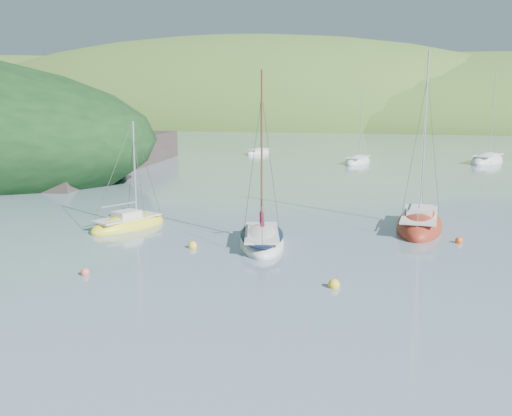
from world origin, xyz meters
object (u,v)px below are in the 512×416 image
(sloop_red, at_px, (419,225))
(distant_sloop_a, at_px, (358,162))
(daysailer_white, at_px, (262,240))
(sailboat_yellow, at_px, (128,225))
(distant_sloop_c, at_px, (258,153))
(distant_sloop_b, at_px, (487,161))

(sloop_red, relative_size, distant_sloop_a, 1.20)
(daysailer_white, bearing_deg, sailboat_yellow, 153.57)
(sailboat_yellow, bearing_deg, distant_sloop_c, 120.13)
(sloop_red, relative_size, sailboat_yellow, 1.62)
(sailboat_yellow, bearing_deg, distant_sloop_a, 100.27)
(distant_sloop_b, distance_m, distant_sloop_c, 31.20)
(sloop_red, relative_size, distant_sloop_b, 0.96)
(sailboat_yellow, bearing_deg, daysailer_white, 13.09)
(daysailer_white, height_order, distant_sloop_b, distant_sloop_b)
(sloop_red, height_order, sailboat_yellow, sloop_red)
(distant_sloop_a, distance_m, distant_sloop_c, 17.70)
(sloop_red, relative_size, distant_sloop_c, 1.41)
(daysailer_white, height_order, sailboat_yellow, daysailer_white)
(distant_sloop_a, relative_size, distant_sloop_c, 1.17)
(distant_sloop_b, bearing_deg, sailboat_yellow, -96.52)
(daysailer_white, xyz_separation_m, distant_sloop_c, (-16.46, 50.78, -0.07))
(daysailer_white, bearing_deg, sloop_red, 21.72)
(sailboat_yellow, relative_size, distant_sloop_c, 0.87)
(sailboat_yellow, distance_m, distant_sloop_a, 42.02)
(sailboat_yellow, xyz_separation_m, distant_sloop_c, (-7.42, 49.43, -0.02))
(daysailer_white, xyz_separation_m, distant_sloop_a, (-0.80, 42.55, -0.06))
(daysailer_white, xyz_separation_m, sloop_red, (8.03, 6.66, -0.01))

